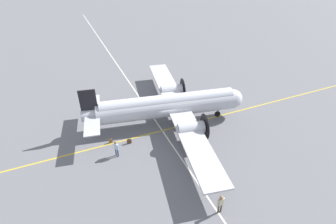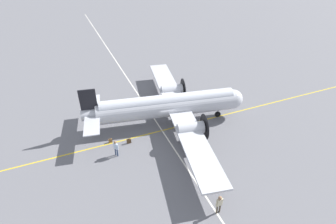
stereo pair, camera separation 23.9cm
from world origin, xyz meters
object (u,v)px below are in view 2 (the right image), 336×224
(crew_foreground, at_px, (219,203))
(suitcase_upright_spare, at_px, (110,141))
(passenger_boarding, at_px, (116,147))
(suitcase_near_door, at_px, (129,141))
(airliner_main, at_px, (171,105))

(crew_foreground, relative_size, suitcase_upright_spare, 3.82)
(passenger_boarding, xyz_separation_m, suitcase_upright_spare, (-0.14, 2.24, -0.90))
(passenger_boarding, relative_size, suitcase_near_door, 3.35)
(airliner_main, distance_m, suitcase_upright_spare, 7.69)
(airliner_main, height_order, suitcase_near_door, airliner_main)
(passenger_boarding, relative_size, suitcase_upright_spare, 3.78)
(airliner_main, height_order, suitcase_upright_spare, airliner_main)
(crew_foreground, xyz_separation_m, suitcase_upright_spare, (-5.89, 11.73, -0.91))
(passenger_boarding, height_order, suitcase_near_door, passenger_boarding)
(suitcase_upright_spare, bearing_deg, crew_foreground, -63.35)
(airliner_main, relative_size, crew_foreground, 13.37)
(suitcase_near_door, relative_size, suitcase_upright_spare, 1.13)
(airliner_main, relative_size, suitcase_near_door, 45.34)
(suitcase_near_door, bearing_deg, suitcase_upright_spare, 154.13)
(passenger_boarding, distance_m, suitcase_near_door, 2.30)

